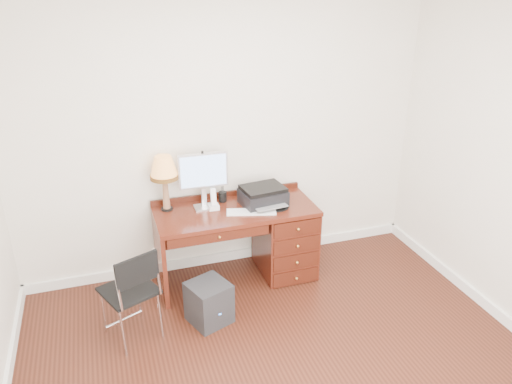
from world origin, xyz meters
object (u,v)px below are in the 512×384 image
object	(u,v)px
printer	(263,196)
phone	(214,203)
monitor	(203,174)
leg_lamp	(164,171)
desk	(268,235)
equipment_box	(209,302)
chair	(129,288)

from	to	relation	value
printer	phone	bearing A→B (deg)	167.84
monitor	leg_lamp	xyz separation A→B (m)	(-0.35, 0.04, 0.05)
leg_lamp	printer	bearing A→B (deg)	-10.30
desk	equipment_box	distance (m)	0.96
desk	phone	xyz separation A→B (m)	(-0.52, 0.06, 0.40)
monitor	chair	bearing A→B (deg)	-134.98
printer	leg_lamp	size ratio (longest dim) A/B	0.83
chair	printer	bearing A→B (deg)	2.71
phone	equipment_box	bearing A→B (deg)	-106.64
monitor	chair	xyz separation A→B (m)	(-0.79, -0.77, -0.58)
desk	leg_lamp	xyz separation A→B (m)	(-0.93, 0.18, 0.72)
leg_lamp	chair	bearing A→B (deg)	-118.76
chair	equipment_box	distance (m)	0.72
equipment_box	phone	bearing A→B (deg)	50.14
leg_lamp	phone	distance (m)	0.54
desk	phone	world-z (taller)	phone
desk	monitor	xyz separation A→B (m)	(-0.58, 0.14, 0.67)
leg_lamp	phone	world-z (taller)	leg_lamp
printer	equipment_box	bearing A→B (deg)	-146.13
desk	leg_lamp	bearing A→B (deg)	169.25
phone	desk	bearing A→B (deg)	-4.22
printer	chair	distance (m)	1.52
monitor	phone	size ratio (longest dim) A/B	2.61
desk	chair	distance (m)	1.52
printer	monitor	bearing A→B (deg)	160.43
desk	phone	bearing A→B (deg)	173.60
phone	equipment_box	xyz separation A→B (m)	(-0.22, -0.64, -0.62)
printer	leg_lamp	world-z (taller)	leg_lamp
monitor	equipment_box	world-z (taller)	monitor
leg_lamp	equipment_box	world-z (taller)	leg_lamp
leg_lamp	equipment_box	xyz separation A→B (m)	(0.20, -0.76, -0.95)
monitor	printer	distance (m)	0.60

